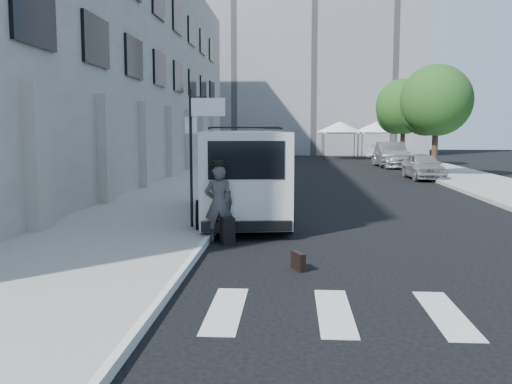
# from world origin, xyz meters

# --- Properties ---
(ground) EXTENTS (120.00, 120.00, 0.00)m
(ground) POSITION_xyz_m (0.00, 0.00, 0.00)
(ground) COLOR black
(ground) RESTS_ON ground
(sidewalk_left) EXTENTS (4.50, 48.00, 0.15)m
(sidewalk_left) POSITION_xyz_m (-4.25, 16.00, 0.07)
(sidewalk_left) COLOR gray
(sidewalk_left) RESTS_ON ground
(sidewalk_right) EXTENTS (4.00, 56.00, 0.15)m
(sidewalk_right) POSITION_xyz_m (9.00, 20.00, 0.07)
(sidewalk_right) COLOR gray
(sidewalk_right) RESTS_ON ground
(building_left) EXTENTS (10.00, 44.00, 12.00)m
(building_left) POSITION_xyz_m (-11.50, 18.00, 6.00)
(building_left) COLOR gray
(building_left) RESTS_ON ground
(building_far) EXTENTS (22.00, 12.00, 25.00)m
(building_far) POSITION_xyz_m (2.00, 50.00, 12.50)
(building_far) COLOR slate
(building_far) RESTS_ON ground
(sign_pole) EXTENTS (1.03, 0.07, 3.50)m
(sign_pole) POSITION_xyz_m (-2.36, 3.20, 2.65)
(sign_pole) COLOR black
(sign_pole) RESTS_ON sidewalk_left
(tree_near) EXTENTS (3.80, 3.83, 6.03)m
(tree_near) POSITION_xyz_m (7.50, 20.15, 3.97)
(tree_near) COLOR black
(tree_near) RESTS_ON ground
(tree_far) EXTENTS (3.80, 3.83, 6.03)m
(tree_far) POSITION_xyz_m (7.50, 29.15, 3.97)
(tree_far) COLOR black
(tree_far) RESTS_ON ground
(tent_left) EXTENTS (4.00, 4.00, 3.20)m
(tent_left) POSITION_xyz_m (4.00, 38.00, 2.71)
(tent_left) COLOR black
(tent_left) RESTS_ON ground
(tent_right) EXTENTS (4.00, 4.00, 3.20)m
(tent_right) POSITION_xyz_m (7.20, 38.50, 2.71)
(tent_right) COLOR black
(tent_right) RESTS_ON ground
(businessman) EXTENTS (0.71, 0.50, 1.82)m
(businessman) POSITION_xyz_m (-1.74, 2.00, 0.91)
(businessman) COLOR #3F3E41
(businessman) RESTS_ON ground
(briefcase) EXTENTS (0.29, 0.45, 0.34)m
(briefcase) POSITION_xyz_m (0.10, -0.54, 0.17)
(briefcase) COLOR black
(briefcase) RESTS_ON ground
(suitcase) EXTENTS (0.40, 0.50, 1.21)m
(suitcase) POSITION_xyz_m (-1.52, 1.81, 0.32)
(suitcase) COLOR black
(suitcase) RESTS_ON ground
(cargo_van) EXTENTS (3.10, 7.13, 2.58)m
(cargo_van) POSITION_xyz_m (-1.53, 5.47, 1.33)
(cargo_van) COLOR silver
(cargo_van) RESTS_ON ground
(parked_car_a) EXTENTS (1.73, 4.10, 1.39)m
(parked_car_a) POSITION_xyz_m (6.80, 18.98, 0.69)
(parked_car_a) COLOR #94959B
(parked_car_a) RESTS_ON ground
(parked_car_b) EXTENTS (2.00, 5.22, 1.70)m
(parked_car_b) POSITION_xyz_m (6.80, 28.83, 0.85)
(parked_car_b) COLOR #52555A
(parked_car_b) RESTS_ON ground
(parked_car_c) EXTENTS (2.56, 5.26, 1.47)m
(parked_car_c) POSITION_xyz_m (6.80, 28.03, 0.74)
(parked_car_c) COLOR #919498
(parked_car_c) RESTS_ON ground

